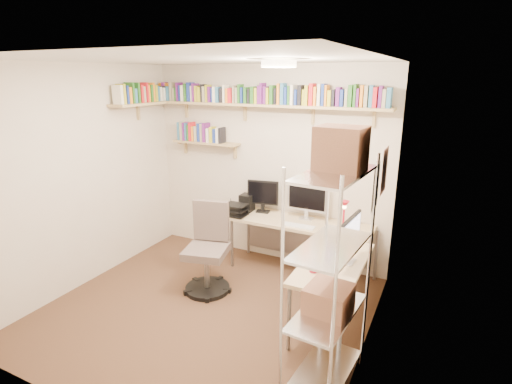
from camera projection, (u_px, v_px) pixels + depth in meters
ground at (206, 310)px, 4.19m from camera, size 3.20×3.20×0.00m
room_shell at (201, 166)px, 3.75m from camera, size 3.24×3.04×2.52m
wall_shelves at (230, 104)px, 4.91m from camera, size 3.12×1.09×0.80m
corner_desk at (298, 229)px, 4.58m from camera, size 1.86×1.74×1.16m
office_chair at (208, 254)px, 4.50m from camera, size 0.55×0.55×1.01m
wire_rack at (333, 240)px, 2.83m from camera, size 0.46×0.82×2.04m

